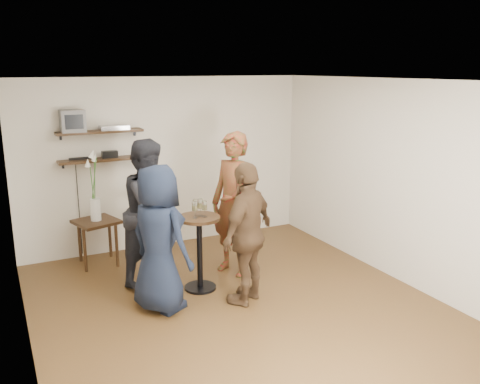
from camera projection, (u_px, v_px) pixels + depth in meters
name	position (u px, v px, depth m)	size (l,w,h in m)	color
room	(238.00, 200.00, 5.64)	(4.58, 5.08, 2.68)	#412815
shelf_upper	(100.00, 132.00, 7.14)	(1.20, 0.25, 0.04)	black
shelf_lower	(102.00, 160.00, 7.24)	(1.20, 0.25, 0.04)	black
crt_monitor	(72.00, 121.00, 6.95)	(0.32, 0.30, 0.30)	#59595B
dvd_deck	(114.00, 128.00, 7.22)	(0.40, 0.24, 0.06)	silver
radio	(110.00, 154.00, 7.28)	(0.22, 0.10, 0.10)	black
power_strip	(80.00, 158.00, 7.15)	(0.30, 0.05, 0.03)	black
side_table	(97.00, 228.00, 7.13)	(0.67, 0.67, 0.65)	black
vase_lilies	(95.00, 198.00, 7.02)	(0.20, 0.20, 1.02)	white
drinks_table	(199.00, 243.00, 6.30)	(0.52, 0.52, 0.95)	black
wine_glass_fl	(195.00, 207.00, 6.13)	(0.07, 0.07, 0.20)	silver
wine_glass_fr	(204.00, 206.00, 6.18)	(0.07, 0.07, 0.20)	silver
wine_glass_bl	(196.00, 205.00, 6.25)	(0.07, 0.07, 0.20)	silver
wine_glass_br	(200.00, 205.00, 6.21)	(0.07, 0.07, 0.21)	silver
person_plaid	(234.00, 204.00, 6.74)	(0.70, 0.46, 1.93)	#AE131C
person_dark	(151.00, 212.00, 6.48)	(0.91, 0.71, 1.87)	black
person_navy	(159.00, 239.00, 5.71)	(0.83, 0.54, 1.70)	black
person_brown	(248.00, 233.00, 5.91)	(1.00, 0.41, 1.70)	#48311E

